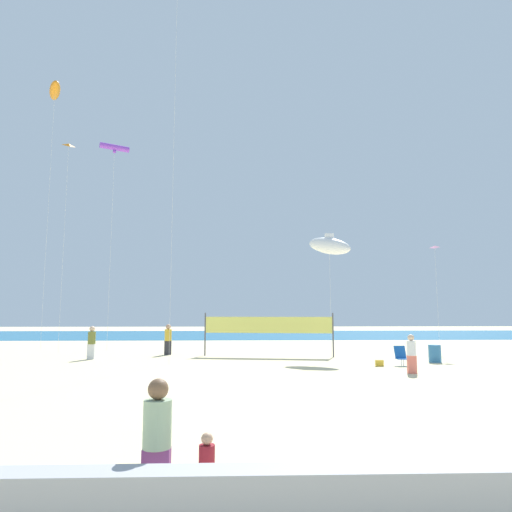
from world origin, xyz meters
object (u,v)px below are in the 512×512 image
Objects in this scene: volleyball_net at (268,327)px; toddler_figure at (207,467)px; kite_violet_tube at (115,148)px; kite_pink_diamond at (435,249)px; kite_orange_diamond at (69,148)px; kite_orange_inflatable at (55,91)px; beach_handbag at (379,363)px; kite_white_inflatable at (329,246)px; folding_beach_chair at (401,355)px; mother_figure at (157,438)px; beachgoer_mustard_shirt at (168,338)px; beachgoer_olive_shirt at (92,341)px; beachgoer_white_shirt at (411,352)px; trash_barrel at (435,354)px.

toddler_figure is at bearing -95.78° from volleyball_net.
kite_pink_diamond is at bearing -7.17° from kite_violet_tube.
kite_orange_inflatable is at bearing 128.55° from kite_orange_diamond.
beach_handbag is 0.02× the size of kite_orange_inflatable.
kite_white_inflatable is at bearing -16.27° from kite_orange_inflatable.
kite_pink_diamond is at bearing 21.26° from folding_beach_chair.
volleyball_net is at bearing -19.38° from kite_orange_inflatable.
toddler_figure is at bearing -105.82° from kite_white_inflatable.
volleyball_net is at bearing 107.25° from mother_figure.
kite_orange_diamond is at bearing 127.34° from folding_beach_chair.
mother_figure is 0.09× the size of kite_orange_inflatable.
kite_pink_diamond is (12.90, 20.94, 5.43)m from mother_figure.
kite_orange_inflatable reaches higher than beachgoer_mustard_shirt.
beachgoer_olive_shirt is 0.13× the size of kite_violet_tube.
kite_orange_diamond reaches higher than volleyball_net.
folding_beach_chair is at bearing -62.00° from kite_white_inflatable.
beachgoer_white_shirt is 11.25m from kite_pink_diamond.
mother_figure is 1.03× the size of beachgoer_white_shirt.
folding_beach_chair is 2.55× the size of beach_handbag.
beachgoer_olive_shirt is 4.31m from beachgoer_mustard_shirt.
kite_orange_inflatable reaches higher than toddler_figure.
beachgoer_mustard_shirt is 19.64m from kite_orange_inflatable.
beachgoer_olive_shirt reaches higher than trash_barrel.
volleyball_net is 6.94m from beach_handbag.
mother_figure is 17.29m from folding_beach_chair.
kite_orange_diamond is at bearing -147.69° from kite_violet_tube.
kite_violet_tube is at bearing 105.75° from beachgoer_olive_shirt.
beachgoer_olive_shirt is 12.72m from kite_orange_diamond.
kite_white_inflatable is at bearing -130.40° from beachgoer_white_shirt.
kite_orange_diamond is at bearing 157.50° from beach_handbag.
kite_pink_diamond is 0.48× the size of kite_violet_tube.
beach_handbag is (14.13, -3.58, -0.78)m from beachgoer_olive_shirt.
kite_orange_diamond is at bearing 169.40° from volleyball_net.
kite_violet_tube is (-0.65, 5.09, 12.39)m from beachgoer_olive_shirt.
beachgoer_mustard_shirt reaches higher than toddler_figure.
volleyball_net is at bearing 24.19° from beachgoer_mustard_shirt.
kite_orange_inflatable is at bearing 138.39° from beachgoer_olive_shirt.
toddler_figure is 32.85m from kite_orange_inflatable.
kite_violet_tube reaches higher than beachgoer_white_shirt.
kite_orange_inflatable reaches higher than beach_handbag.
kite_pink_diamond reaches higher than beachgoer_mustard_shirt.
kite_orange_diamond is at bearing 171.19° from kite_white_inflatable.
folding_beach_chair is (7.86, 15.03, -0.02)m from toddler_figure.
kite_white_inflatable reaches higher than beachgoer_mustard_shirt.
volleyball_net is 0.55× the size of kite_orange_diamond.
toddler_figure is 0.14× the size of kite_pink_diamond.
mother_figure reaches higher than trash_barrel.
kite_violet_tube is (-20.26, 2.55, 7.02)m from kite_pink_diamond.
kite_pink_diamond is 27.81m from kite_orange_inflatable.
mother_figure is 19.81m from volleyball_net.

